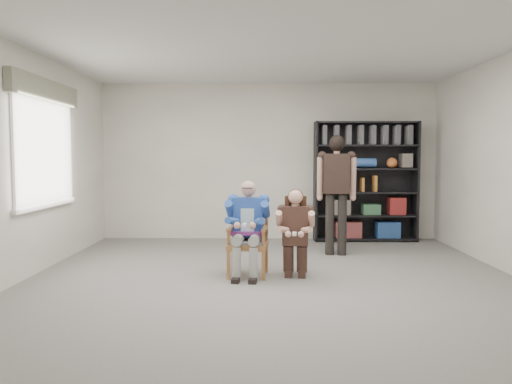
# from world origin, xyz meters

# --- Properties ---
(room_shell) EXTENTS (6.00, 7.00, 2.80)m
(room_shell) POSITION_xyz_m (0.00, 0.00, 1.40)
(room_shell) COLOR beige
(room_shell) RESTS_ON ground
(floor) EXTENTS (6.00, 7.00, 0.01)m
(floor) POSITION_xyz_m (0.00, 0.00, 0.00)
(floor) COLOR slate
(floor) RESTS_ON ground
(window_left) EXTENTS (0.16, 2.00, 1.75)m
(window_left) POSITION_xyz_m (-2.95, 1.00, 1.63)
(window_left) COLOR white
(window_left) RESTS_ON room_shell
(armchair) EXTENTS (0.58, 0.56, 0.92)m
(armchair) POSITION_xyz_m (-0.30, 0.61, 0.46)
(armchair) COLOR #A27139
(armchair) RESTS_ON floor
(seated_man) EXTENTS (0.58, 0.76, 1.20)m
(seated_man) POSITION_xyz_m (-0.30, 0.61, 0.60)
(seated_man) COLOR #273C98
(seated_man) RESTS_ON floor
(kneeling_woman) EXTENTS (0.53, 0.78, 1.10)m
(kneeling_woman) POSITION_xyz_m (0.28, 0.49, 0.55)
(kneeling_woman) COLOR #352019
(kneeling_woman) RESTS_ON floor
(bookshelf) EXTENTS (1.80, 0.38, 2.10)m
(bookshelf) POSITION_xyz_m (1.70, 3.28, 1.05)
(bookshelf) COLOR black
(bookshelf) RESTS_ON floor
(standing_man) EXTENTS (0.59, 0.38, 1.80)m
(standing_man) POSITION_xyz_m (0.99, 1.98, 0.90)
(standing_man) COLOR black
(standing_man) RESTS_ON floor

